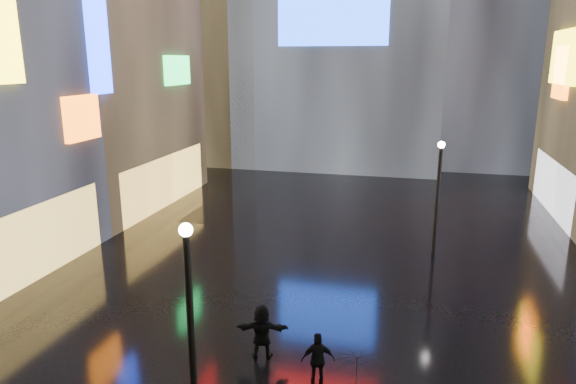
% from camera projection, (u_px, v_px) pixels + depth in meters
% --- Properties ---
extents(ground, '(140.00, 140.00, 0.00)m').
position_uv_depth(ground, '(332.00, 257.00, 22.81)').
color(ground, black).
rests_on(ground, ground).
extents(building_left_far, '(10.28, 12.00, 22.00)m').
position_uv_depth(building_left_far, '(78.00, 16.00, 29.49)').
color(building_left_far, black).
rests_on(building_left_far, ground).
extents(tower_flank_left, '(10.00, 10.00, 26.00)m').
position_uv_depth(tower_flank_left, '(215.00, 5.00, 43.54)').
color(tower_flank_left, black).
rests_on(tower_flank_left, ground).
extents(lamp_near, '(0.30, 0.30, 5.20)m').
position_uv_depth(lamp_near, '(190.00, 321.00, 11.29)').
color(lamp_near, black).
rests_on(lamp_near, ground).
extents(lamp_far, '(0.30, 0.30, 5.20)m').
position_uv_depth(lamp_far, '(438.00, 193.00, 22.10)').
color(lamp_far, black).
rests_on(lamp_far, ground).
extents(pedestrian_3, '(0.96, 0.60, 1.52)m').
position_uv_depth(pedestrian_3, '(318.00, 360.00, 13.67)').
color(pedestrian_3, black).
rests_on(pedestrian_3, ground).
extents(pedestrian_5, '(1.61, 0.77, 1.66)m').
position_uv_depth(pedestrian_5, '(262.00, 331.00, 14.95)').
color(pedestrian_5, black).
rests_on(pedestrian_5, ground).
extents(umbrella_2, '(1.27, 1.26, 0.94)m').
position_uv_depth(umbrella_2, '(358.00, 375.00, 10.45)').
color(umbrella_2, black).
rests_on(umbrella_2, pedestrian_4).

